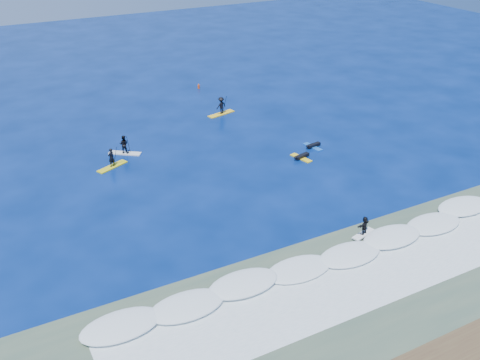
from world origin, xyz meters
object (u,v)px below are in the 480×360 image
sup_paddler_center (124,146)px  marker_buoy (199,86)px  wave_surfer (364,227)px  sup_paddler_left (112,160)px  prone_paddler_near (301,157)px  sup_paddler_right (221,107)px  prone_paddler_far (313,146)px

sup_paddler_center → marker_buoy: size_ratio=4.17×
wave_surfer → marker_buoy: wave_surfer is taller
sup_paddler_left → prone_paddler_near: size_ratio=1.28×
sup_paddler_left → wave_surfer: sup_paddler_left is taller
sup_paddler_center → wave_surfer: 24.64m
sup_paddler_left → marker_buoy: (16.21, 17.07, -0.36)m
sup_paddler_right → marker_buoy: (1.45, 9.62, -0.61)m
prone_paddler_far → wave_surfer: 15.79m
sup_paddler_left → prone_paddler_near: 17.64m
sup_paddler_left → sup_paddler_center: size_ratio=1.04×
wave_surfer → sup_paddler_center: bearing=101.2°
prone_paddler_far → sup_paddler_right: bearing=9.2°
prone_paddler_near → marker_buoy: size_ratio=3.39×
sup_paddler_right → wave_surfer: sup_paddler_right is taller
sup_paddler_right → prone_paddler_near: bearing=-97.8°
prone_paddler_near → prone_paddler_far: size_ratio=1.05×
marker_buoy → sup_paddler_left: bearing=-133.5°
prone_paddler_near → marker_buoy: marker_buoy is taller
sup_paddler_left → sup_paddler_right: 16.53m
sup_paddler_center → marker_buoy: bearing=81.8°
sup_paddler_left → sup_paddler_center: sup_paddler_center is taller
sup_paddler_left → sup_paddler_right: sup_paddler_right is taller
sup_paddler_left → marker_buoy: sup_paddler_left is taller
prone_paddler_near → sup_paddler_right: bearing=-6.6°
sup_paddler_right → marker_buoy: 9.75m
sup_paddler_right → sup_paddler_left: bearing=-167.6°
sup_paddler_left → prone_paddler_near: sup_paddler_left is taller
prone_paddler_far → wave_surfer: size_ratio=1.07×
sup_paddler_left → prone_paddler_far: sup_paddler_left is taller
marker_buoy → prone_paddler_far: bearing=-83.3°
sup_paddler_center → prone_paddler_far: 18.42m
sup_paddler_center → prone_paddler_near: bearing=4.5°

